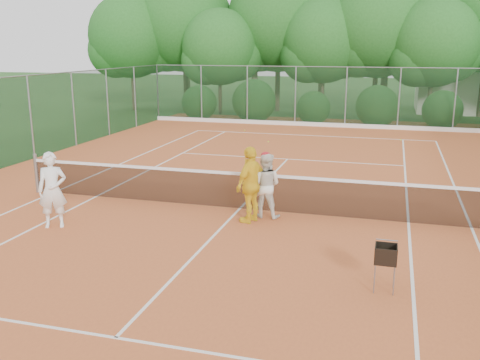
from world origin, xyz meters
name	(u,v)px	position (x,y,z in m)	size (l,w,h in m)	color
ground	(239,210)	(0.00, 0.00, 0.00)	(120.00, 120.00, 0.00)	#234D1B
clay_court	(239,210)	(0.00, 0.00, 0.01)	(18.00, 36.00, 0.02)	#C75F2D
tennis_net	(239,190)	(0.00, 0.00, 0.53)	(11.97, 0.10, 1.10)	gray
player_white	(52,190)	(-3.69, -2.44, 0.89)	(0.63, 0.42, 1.74)	white
player_center_grp	(265,185)	(0.76, -0.41, 0.81)	(0.79, 0.63, 1.60)	white
player_yellow	(251,185)	(0.53, -0.86, 0.92)	(1.05, 0.44, 1.80)	yellow
ball_hopper	(386,255)	(3.63, -3.78, 0.66)	(0.35, 0.35, 0.80)	gray
stray_ball_a	(245,130)	(-3.27, 12.37, 0.05)	(0.07, 0.07, 0.07)	gold
stray_ball_b	(268,142)	(-1.46, 9.62, 0.05)	(0.07, 0.07, 0.07)	#CEDD33
stray_ball_c	(400,140)	(4.00, 11.61, 0.05)	(0.07, 0.07, 0.07)	#B9DB33
court_markings	(239,209)	(0.00, 0.00, 0.02)	(11.03, 23.83, 0.01)	white
fence_back	(320,97)	(0.00, 15.00, 1.52)	(18.07, 0.07, 3.00)	#19381E
tropical_treeline	(360,27)	(1.43, 20.22, 5.11)	(32.10, 8.49, 15.03)	brown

